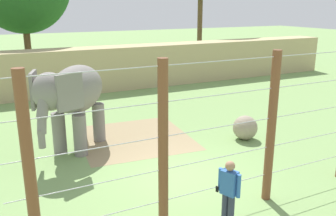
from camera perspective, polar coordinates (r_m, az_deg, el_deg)
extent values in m
plane|color=#759956|center=(11.15, 1.54, -10.48)|extent=(120.00, 120.00, 0.00)
cube|color=#937F5B|center=(14.17, -5.24, -4.64)|extent=(4.43, 4.55, 0.01)
cube|color=tan|center=(21.82, -13.68, 5.68)|extent=(36.00, 1.80, 2.53)
cylinder|color=gray|center=(12.67, -13.52, -4.13)|extent=(0.45, 0.45, 1.43)
cylinder|color=gray|center=(13.05, -16.57, -3.76)|extent=(0.45, 0.45, 1.43)
cylinder|color=gray|center=(13.89, -10.71, -2.17)|extent=(0.45, 0.45, 1.43)
cylinder|color=gray|center=(14.24, -13.57, -1.90)|extent=(0.45, 0.45, 1.43)
ellipsoid|color=gray|center=(13.08, -13.94, 2.90)|extent=(2.82, 2.93, 1.63)
ellipsoid|color=gray|center=(11.62, -17.91, 2.46)|extent=(1.51, 1.50, 1.18)
cube|color=gray|center=(11.40, -15.04, 2.43)|extent=(0.88, 0.46, 1.12)
cube|color=gray|center=(12.04, -20.12, 2.71)|extent=(0.36, 0.91, 1.12)
cylinder|color=gray|center=(11.37, -18.91, -0.11)|extent=(0.57, 0.59, 0.64)
cylinder|color=gray|center=(11.40, -19.04, -2.44)|extent=(0.44, 0.45, 0.60)
cylinder|color=gray|center=(11.47, -19.08, -4.56)|extent=(0.29, 0.29, 0.56)
cylinder|color=gray|center=(14.38, -11.12, 3.81)|extent=(0.28, 0.30, 0.81)
sphere|color=gray|center=(14.13, 11.91, -3.01)|extent=(0.92, 0.92, 0.92)
cylinder|color=brown|center=(7.26, -20.73, -9.55)|extent=(0.22, 0.22, 3.91)
cylinder|color=brown|center=(7.92, -0.76, -6.34)|extent=(0.22, 0.22, 3.91)
cylinder|color=brown|center=(9.53, 15.78, -3.06)|extent=(0.22, 0.22, 3.91)
cylinder|color=#B7B7BC|center=(9.16, 8.20, -11.91)|extent=(9.53, 0.02, 0.02)
cylinder|color=#B7B7BC|center=(8.83, 8.40, -7.52)|extent=(9.53, 0.02, 0.02)
cylinder|color=#B7B7BC|center=(8.56, 8.60, -2.83)|extent=(9.53, 0.02, 0.02)
cylinder|color=#B7B7BC|center=(8.35, 8.81, 2.13)|extent=(9.53, 0.02, 0.02)
cylinder|color=#B7B7BC|center=(8.21, 9.04, 7.31)|extent=(9.53, 0.02, 0.02)
cylinder|color=#33384C|center=(8.65, 9.75, -15.78)|extent=(0.15, 0.15, 0.88)
cylinder|color=#33384C|center=(8.72, 8.84, -15.45)|extent=(0.15, 0.15, 0.88)
cube|color=#3366B2|center=(8.34, 9.52, -11.38)|extent=(0.34, 0.42, 0.56)
sphere|color=#A87A5B|center=(8.16, 9.65, -8.88)|extent=(0.22, 0.22, 0.22)
cylinder|color=#3366B2|center=(8.23, 10.95, -11.85)|extent=(0.12, 0.12, 0.54)
cylinder|color=#3366B2|center=(8.45, 8.13, -10.92)|extent=(0.12, 0.12, 0.54)
cube|color=black|center=(8.50, 7.65, -12.39)|extent=(0.04, 0.07, 0.14)
cylinder|color=brown|center=(26.71, -20.90, 8.14)|extent=(0.44, 0.44, 3.68)
cylinder|color=brown|center=(33.78, 4.97, 12.59)|extent=(0.44, 0.44, 6.13)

